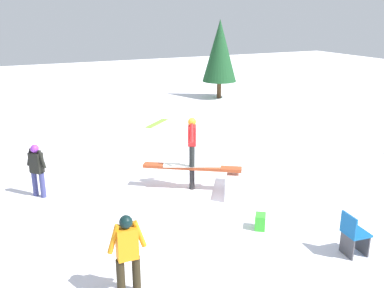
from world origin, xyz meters
The scene contains 10 objects.
ground_plane centered at (0.00, 0.00, 0.00)m, with size 60.00×60.00×0.00m, color white.
rail_feature centered at (0.00, 0.00, 0.56)m, with size 2.33×1.66×0.65m.
snow_kicker_ramp centered at (-1.52, 1.00, 0.24)m, with size 1.80×1.50×0.48m, color white.
main_rider_on_rail centered at (0.00, 0.00, 1.28)m, with size 1.48×0.91×1.30m.
bystander_orange centered at (2.82, 3.55, 0.81)m, with size 0.66×0.22×1.45m.
bystander_black centered at (3.73, -1.22, 0.78)m, with size 0.46×0.52×1.39m.
loose_snowboard_lime centered at (-1.56, -6.81, 0.01)m, with size 1.56×0.28×0.02m, color #82E136.
folding_chair centered at (-1.47, 4.22, 0.41)m, with size 0.49×0.49×0.88m.
backpack_on_snow centered at (-0.43, 2.60, 0.17)m, with size 0.30×0.22×0.34m, color green.
pine_tree_near centered at (-6.53, -10.53, 2.50)m, with size 1.81×1.81×4.11m.
Camera 1 is at (4.45, 9.53, 4.58)m, focal length 40.00 mm.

